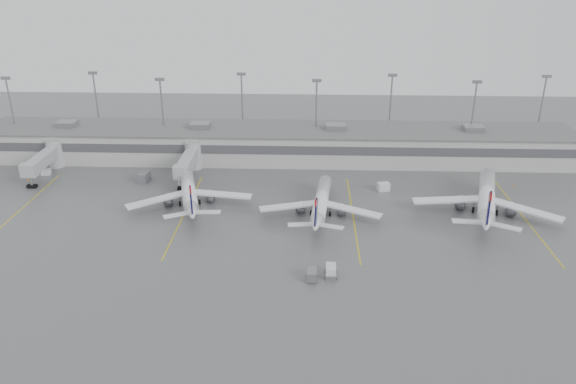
{
  "coord_description": "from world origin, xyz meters",
  "views": [
    {
      "loc": [
        8.03,
        -81.01,
        50.24
      ],
      "look_at": [
        4.08,
        24.0,
        5.0
      ],
      "focal_mm": 35.0,
      "sensor_mm": 36.0,
      "label": 1
    }
  ],
  "objects_px": {
    "jet_mid_left": "(189,191)",
    "baggage_tug": "(331,272)",
    "jet_mid_right": "(321,202)",
    "jet_far_right": "(487,198)"
  },
  "relations": [
    {
      "from": "jet_mid_left",
      "to": "baggage_tug",
      "type": "height_order",
      "value": "jet_mid_left"
    },
    {
      "from": "jet_mid_right",
      "to": "baggage_tug",
      "type": "relative_size",
      "value": 9.11
    },
    {
      "from": "jet_mid_left",
      "to": "jet_far_right",
      "type": "distance_m",
      "value": 62.45
    },
    {
      "from": "jet_mid_left",
      "to": "jet_far_right",
      "type": "xyz_separation_m",
      "value": [
        62.42,
        -2.06,
        0.35
      ]
    },
    {
      "from": "jet_far_right",
      "to": "baggage_tug",
      "type": "height_order",
      "value": "jet_far_right"
    },
    {
      "from": "jet_mid_right",
      "to": "baggage_tug",
      "type": "bearing_deg",
      "value": -81.08
    },
    {
      "from": "jet_mid_right",
      "to": "jet_far_right",
      "type": "xyz_separation_m",
      "value": [
        34.22,
        2.14,
        0.51
      ]
    },
    {
      "from": "jet_mid_right",
      "to": "baggage_tug",
      "type": "height_order",
      "value": "jet_mid_right"
    },
    {
      "from": "jet_mid_right",
      "to": "jet_far_right",
      "type": "height_order",
      "value": "jet_far_right"
    },
    {
      "from": "jet_far_right",
      "to": "jet_mid_left",
      "type": "bearing_deg",
      "value": -165.34
    }
  ]
}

